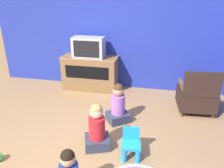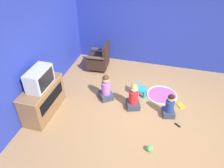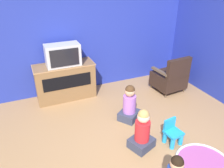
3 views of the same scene
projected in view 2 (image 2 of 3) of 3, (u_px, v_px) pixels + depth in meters
ground_plane at (140, 112)px, 5.41m from camera, size 30.00×30.00×0.00m
wall_back at (30, 52)px, 4.94m from camera, size 5.52×0.12×2.82m
wall_right at (163, 23)px, 6.47m from camera, size 0.12×5.65×2.82m
tv_cabinet at (43, 99)px, 5.17m from camera, size 1.27×0.51×0.78m
television at (39, 78)px, 4.81m from camera, size 0.69×0.37×0.45m
black_armchair at (99, 59)px, 6.86m from camera, size 0.69×0.68×0.88m
yellow_kid_chair at (141, 90)px, 5.82m from camera, size 0.29×0.28×0.42m
play_mat at (162, 95)px, 5.93m from camera, size 0.82×0.82×0.04m
child_watching_left at (169, 107)px, 5.16m from camera, size 0.37×0.34×0.62m
child_watching_center at (133, 98)px, 5.37m from camera, size 0.44×0.42×0.70m
child_watching_right at (106, 89)px, 5.66m from camera, size 0.48×0.47×0.72m
toy_ball at (150, 149)px, 4.43m from camera, size 0.13×0.13×0.13m
book at (181, 105)px, 5.58m from camera, size 0.25×0.24×0.02m
remote_control at (177, 125)px, 5.03m from camera, size 0.13×0.14×0.02m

